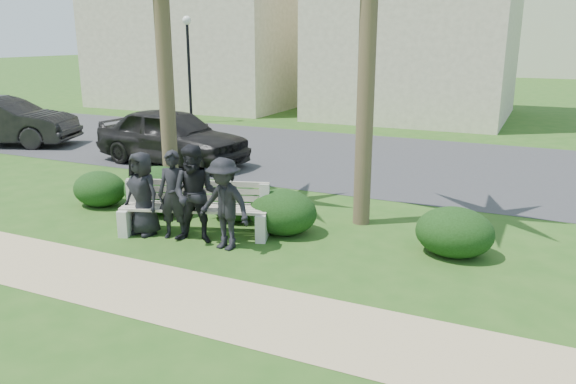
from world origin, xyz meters
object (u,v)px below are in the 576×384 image
man_c (195,194)px  car_a (172,136)px  man_a (142,194)px  man_d (224,204)px  park_bench (196,212)px  man_b (174,195)px  street_lamp (188,50)px  car_b (2,122)px

man_c → car_a: (-4.18, 5.02, -0.08)m
man_a → man_d: bearing=8.4°
park_bench → car_a: bearing=111.5°
man_b → park_bench: bearing=33.8°
man_b → car_a: man_b is taller
park_bench → man_b: man_b is taller
man_c → car_a: 6.53m
park_bench → man_b: 0.53m
man_b → man_d: 1.09m
street_lamp → park_bench: (8.04, -11.59, -2.52)m
man_a → man_c: size_ratio=0.88×
park_bench → man_d: (0.84, -0.37, 0.37)m
man_c → car_b: (-10.95, 4.96, -0.08)m
man_b → man_c: 0.47m
man_d → car_b: man_d is taller
man_b → man_a: bearing=171.1°
park_bench → man_c: man_c is taller
man_c → car_b: 12.02m
man_c → car_b: size_ratio=0.36×
street_lamp → car_a: size_ratio=0.93×
man_a → man_d: size_ratio=0.97×
street_lamp → man_a: 14.10m
car_b → street_lamp: bearing=-41.7°
man_b → car_a: (-3.71, 5.00, -0.01)m
car_a → man_c: bearing=-134.9°
man_a → man_c: man_c is taller
park_bench → man_b: size_ratio=1.80×
man_d → car_a: bearing=142.3°
man_d → car_a: (-4.79, 5.09, -0.01)m
park_bench → man_c: (0.22, -0.30, 0.44)m
street_lamp → man_c: bearing=-55.2°
street_lamp → man_c: street_lamp is taller
man_a → man_c: (1.10, 0.06, 0.10)m
park_bench → man_a: bearing=-175.9°
man_b → car_b: bearing=138.9°
man_c → man_b: bearing=165.0°
man_a → street_lamp: bearing=129.6°
man_a → man_b: 0.64m
street_lamp → man_b: size_ratio=2.70×
man_c → park_bench: bearing=113.3°
man_d → man_c: bearing=-177.6°
man_d → car_b: (-11.57, 5.03, -0.01)m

